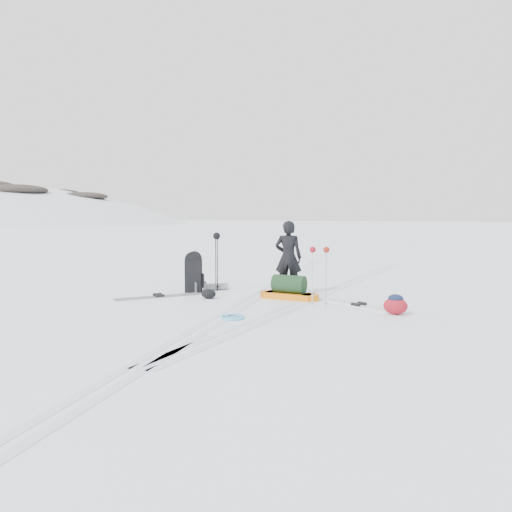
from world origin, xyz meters
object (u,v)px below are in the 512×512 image
(skier, at_px, (288,258))
(expedition_rucksack, at_px, (197,273))
(pulk_sled, at_px, (289,290))
(ski_poles_black, at_px, (217,243))

(skier, bearing_deg, expedition_rucksack, 4.03)
(skier, relative_size, pulk_sled, 1.21)
(pulk_sled, relative_size, ski_poles_black, 1.00)
(expedition_rucksack, distance_m, ski_poles_black, 0.86)
(skier, height_order, pulk_sled, skier)
(skier, height_order, ski_poles_black, skier)
(expedition_rucksack, relative_size, ski_poles_black, 0.69)
(pulk_sled, relative_size, expedition_rucksack, 1.45)
(pulk_sled, bearing_deg, ski_poles_black, 171.94)
(skier, distance_m, pulk_sled, 0.90)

